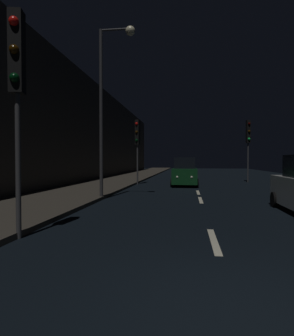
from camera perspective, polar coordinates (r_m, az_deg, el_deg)
ground at (r=28.39m, az=9.05°, el=-2.31°), size 25.86×84.00×0.02m
sidewalk_left at (r=29.03m, az=-4.36°, el=-2.04°), size 4.40×84.00×0.15m
building_facade_left at (r=26.45m, az=-11.56°, el=7.18°), size 0.80×63.00×8.99m
lane_centerline at (r=22.59m, az=9.36°, el=-3.23°), size 0.16×36.04×0.01m
traffic_light_far_left at (r=22.79m, az=-1.88°, el=5.92°), size 0.37×0.48×4.97m
traffic_light_near_left at (r=7.79m, az=-23.84°, el=16.55°), size 0.37×0.48×5.29m
traffic_light_far_right at (r=26.30m, az=18.96°, el=5.69°), size 0.37×0.48×5.22m
streetlamp_overhead at (r=14.35m, az=-7.18°, el=15.12°), size 1.70×0.44×8.02m
car_approaching_headlights at (r=21.74m, az=7.29°, el=-0.91°), size 1.90×4.11×2.07m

